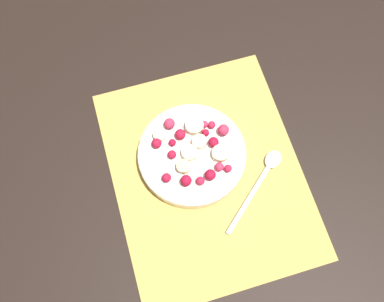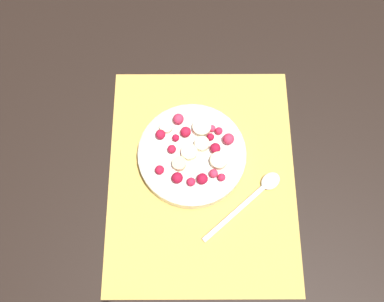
% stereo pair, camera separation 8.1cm
% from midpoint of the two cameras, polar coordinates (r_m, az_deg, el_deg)
% --- Properties ---
extents(ground_plane, '(3.00, 3.00, 0.00)m').
position_cam_midpoint_polar(ground_plane, '(0.84, -0.77, -3.34)').
color(ground_plane, black).
extents(placemat, '(0.46, 0.36, 0.01)m').
position_cam_midpoint_polar(placemat, '(0.84, -0.77, -3.28)').
color(placemat, '#E0B251').
rests_on(placemat, ground_plane).
extents(fruit_bowl, '(0.21, 0.21, 0.05)m').
position_cam_midpoint_polar(fruit_bowl, '(0.83, -2.76, -0.74)').
color(fruit_bowl, silver).
rests_on(fruit_bowl, placemat).
extents(spoon, '(0.14, 0.16, 0.01)m').
position_cam_midpoint_polar(spoon, '(0.84, 6.94, -3.37)').
color(spoon, silver).
rests_on(spoon, placemat).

